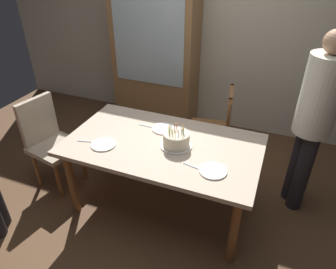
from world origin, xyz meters
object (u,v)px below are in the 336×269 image
at_px(dining_table, 163,150).
at_px(china_cabinet, 156,57).
at_px(plate_near_celebrant, 103,144).
at_px(chair_spindle_back, 211,130).
at_px(plate_near_guest, 213,171).
at_px(person_guest, 314,117).
at_px(plate_far_side, 163,129).
at_px(birthday_cake, 176,140).
at_px(chair_upholstered, 49,138).

relative_size(dining_table, china_cabinet, 0.90).
xyz_separation_m(plate_near_celebrant, chair_spindle_back, (0.72, 1.04, -0.28)).
xyz_separation_m(plate_near_celebrant, china_cabinet, (-0.28, 1.78, 0.21)).
distance_m(dining_table, plate_near_guest, 0.57).
relative_size(plate_near_celebrant, plate_near_guest, 1.00).
xyz_separation_m(person_guest, china_cabinet, (-1.94, 1.04, -0.02)).
bearing_deg(chair_spindle_back, china_cabinet, 143.37).
bearing_deg(plate_near_celebrant, person_guest, 23.90).
relative_size(plate_far_side, china_cabinet, 0.12).
bearing_deg(birthday_cake, china_cabinet, 119.28).
bearing_deg(chair_upholstered, chair_spindle_back, 30.86).
xyz_separation_m(plate_near_celebrant, plate_far_side, (0.39, 0.44, 0.00)).
distance_m(chair_spindle_back, china_cabinet, 1.33).
bearing_deg(plate_near_guest, chair_upholstered, 175.21).
height_order(plate_near_celebrant, plate_near_guest, same).
distance_m(dining_table, china_cabinet, 1.75).
bearing_deg(plate_near_celebrant, chair_upholstered, 169.21).
xyz_separation_m(birthday_cake, plate_near_celebrant, (-0.60, -0.22, -0.06)).
bearing_deg(birthday_cake, plate_near_celebrant, -159.80).
height_order(chair_upholstered, china_cabinet, china_cabinet).
height_order(plate_near_guest, person_guest, person_guest).
xyz_separation_m(plate_near_celebrant, chair_upholstered, (-0.77, 0.15, -0.21)).
bearing_deg(chair_spindle_back, plate_far_side, -119.26).
distance_m(chair_upholstered, person_guest, 2.54).
bearing_deg(plate_far_side, person_guest, 12.94).
height_order(plate_near_celebrant, chair_spindle_back, chair_spindle_back).
xyz_separation_m(dining_table, china_cabinet, (-0.75, 1.56, 0.30)).
bearing_deg(plate_near_celebrant, plate_far_side, 48.99).
bearing_deg(plate_far_side, chair_upholstered, -165.67).
bearing_deg(dining_table, china_cabinet, 115.62).
relative_size(birthday_cake, person_guest, 0.16).
relative_size(plate_near_guest, person_guest, 0.13).
relative_size(person_guest, china_cabinet, 0.90).
xyz_separation_m(chair_spindle_back, china_cabinet, (-1.00, 0.74, 0.49)).
height_order(plate_near_celebrant, china_cabinet, china_cabinet).
distance_m(plate_near_celebrant, plate_near_guest, 0.99).
distance_m(plate_near_celebrant, person_guest, 1.83).
relative_size(chair_spindle_back, chair_upholstered, 1.00).
height_order(plate_far_side, chair_spindle_back, chair_spindle_back).
distance_m(plate_near_guest, chair_upholstered, 1.78).
height_order(birthday_cake, plate_near_celebrant, birthday_cake).
bearing_deg(birthday_cake, dining_table, 179.34).
relative_size(dining_table, plate_far_side, 7.79).
height_order(plate_far_side, china_cabinet, china_cabinet).
relative_size(chair_spindle_back, china_cabinet, 0.50).
relative_size(plate_far_side, person_guest, 0.13).
bearing_deg(china_cabinet, person_guest, -28.28).
height_order(plate_far_side, person_guest, person_guest).
height_order(dining_table, person_guest, person_guest).
relative_size(birthday_cake, china_cabinet, 0.15).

